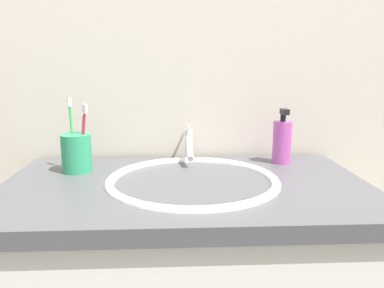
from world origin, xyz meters
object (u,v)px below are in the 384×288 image
soap_dispenser (282,141)px  toothbrush_cup (77,153)px  toothbrush_purple (83,133)px  toothbrush_red (84,133)px  faucet (189,145)px  toothbrush_green (72,129)px

soap_dispenser → toothbrush_cup: bearing=-173.7°
toothbrush_purple → toothbrush_red: (0.01, -0.02, 0.00)m
faucet → soap_dispenser: size_ratio=0.93×
toothbrush_red → toothbrush_green: bearing=144.6°
faucet → toothbrush_cup: 0.33m
toothbrush_green → toothbrush_red: 0.05m
faucet → toothbrush_purple: bearing=-163.9°
toothbrush_cup → toothbrush_green: bearing=126.6°
toothbrush_cup → toothbrush_purple: bearing=36.9°
toothbrush_purple → toothbrush_green: size_ratio=0.89×
toothbrush_cup → toothbrush_red: 0.06m
toothbrush_cup → toothbrush_red: size_ratio=0.57×
faucet → toothbrush_red: toothbrush_red is taller
toothbrush_purple → toothbrush_green: toothbrush_green is taller
toothbrush_purple → toothbrush_red: size_ratio=0.96×
toothbrush_green → soap_dispenser: 0.60m
toothbrush_purple → toothbrush_cup: bearing=-143.1°
toothbrush_green → toothbrush_purple: bearing=-9.3°
faucet → toothbrush_red: (-0.29, -0.11, 0.06)m
toothbrush_cup → toothbrush_purple: toothbrush_purple is taller
faucet → toothbrush_cup: (-0.31, -0.10, 0.00)m
soap_dispenser → toothbrush_green: bearing=-175.6°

